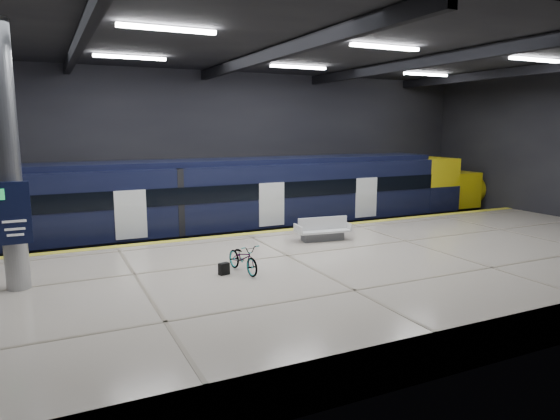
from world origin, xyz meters
TOP-DOWN VIEW (x-y plane):
  - ground at (0.00, 0.00)m, footprint 30.00×30.00m
  - room_shell at (-0.00, 0.00)m, footprint 30.10×16.10m
  - platform at (0.00, -2.50)m, footprint 30.00×11.00m
  - safety_strip at (0.00, 2.75)m, footprint 30.00×0.40m
  - rails at (0.00, 5.50)m, footprint 30.00×1.52m
  - train at (0.54, 5.50)m, footprint 29.40×2.84m
  - bench at (2.20, 0.43)m, footprint 2.12×1.07m
  - bicycle at (-2.05, -2.18)m, footprint 0.80×1.72m
  - pannier_bag at (-2.65, -2.18)m, footprint 0.34×0.26m
  - info_column at (-8.00, -1.03)m, footprint 0.90×0.78m

SIDE VIEW (x-z plane):
  - ground at x=0.00m, z-range 0.00..0.00m
  - rails at x=0.00m, z-range 0.00..0.16m
  - platform at x=0.00m, z-range 0.00..1.10m
  - safety_strip at x=0.00m, z-range 1.10..1.11m
  - pannier_bag at x=-2.65m, z-range 1.10..1.45m
  - bench at x=2.20m, z-range 0.97..1.87m
  - bicycle at x=-2.05m, z-range 1.10..1.97m
  - train at x=0.54m, z-range 0.16..3.95m
  - info_column at x=-8.00m, z-range 1.01..7.91m
  - room_shell at x=0.00m, z-range 1.69..9.74m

